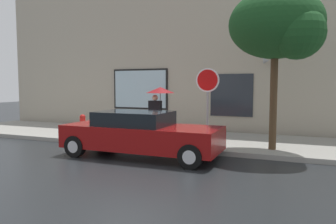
{
  "coord_description": "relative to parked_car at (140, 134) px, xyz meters",
  "views": [
    {
      "loc": [
        4.82,
        -8.32,
        2.1
      ],
      "look_at": [
        0.64,
        1.8,
        1.2
      ],
      "focal_mm": 34.25,
      "sensor_mm": 36.0,
      "label": 1
    }
  ],
  "objects": [
    {
      "name": "ground_plane",
      "position": [
        -0.48,
        -0.03,
        -0.68
      ],
      "size": [
        60.0,
        60.0,
        0.0
      ],
      "primitive_type": "plane",
      "color": "black"
    },
    {
      "name": "sidewalk",
      "position": [
        -0.48,
        2.97,
        -0.6
      ],
      "size": [
        20.0,
        4.0,
        0.15
      ],
      "primitive_type": "cube",
      "color": "gray",
      "rests_on": "ground"
    },
    {
      "name": "building_facade",
      "position": [
        -0.49,
        5.47,
        2.81
      ],
      "size": [
        20.0,
        0.67,
        7.0
      ],
      "color": "#B2A893",
      "rests_on": "ground"
    },
    {
      "name": "parked_car",
      "position": [
        0.0,
        0.0,
        0.0
      ],
      "size": [
        4.67,
        1.82,
        1.34
      ],
      "color": "maroon",
      "rests_on": "ground"
    },
    {
      "name": "fire_hydrant",
      "position": [
        -3.56,
        1.95,
        -0.12
      ],
      "size": [
        0.3,
        0.44,
        0.83
      ],
      "color": "red",
      "rests_on": "sidewalk"
    },
    {
      "name": "pedestrian_with_umbrella",
      "position": [
        -0.52,
        2.52,
        1.01
      ],
      "size": [
        1.07,
        1.07,
        1.9
      ],
      "color": "black",
      "rests_on": "sidewalk"
    },
    {
      "name": "street_tree",
      "position": [
        3.72,
        1.79,
        3.18
      ],
      "size": [
        2.78,
        2.36,
        4.84
      ],
      "color": "#4C3823",
      "rests_on": "sidewalk"
    },
    {
      "name": "stop_sign",
      "position": [
        1.62,
        1.52,
        1.25
      ],
      "size": [
        0.76,
        0.1,
        2.51
      ],
      "color": "gray",
      "rests_on": "sidewalk"
    }
  ]
}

